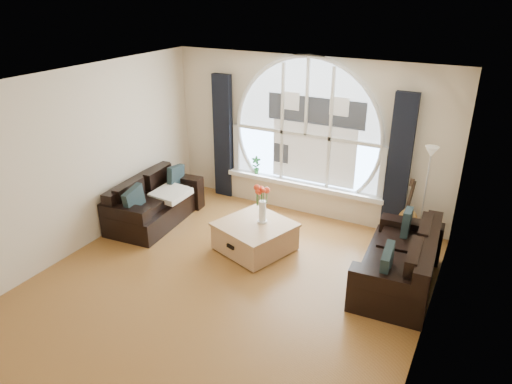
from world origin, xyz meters
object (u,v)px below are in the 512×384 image
sofa_right (399,258)px  vase_flowers (262,199)px  sofa_left (155,200)px  guitar (409,208)px  floor_lamp (424,197)px  potted_plant (256,165)px  coffee_chest (255,235)px

sofa_right → vase_flowers: vase_flowers is taller
sofa_left → guitar: guitar is taller
floor_lamp → guitar: size_ratio=1.51×
sofa_left → guitar: bearing=14.6°
vase_flowers → guitar: size_ratio=0.66×
floor_lamp → guitar: floor_lamp is taller
vase_flowers → guitar: bearing=35.8°
sofa_left → guitar: 4.16m
potted_plant → guitar: bearing=-2.7°
floor_lamp → guitar: bearing=152.9°
sofa_right → floor_lamp: 1.31m
floor_lamp → guitar: (-0.21, 0.11, -0.27)m
sofa_left → sofa_right: size_ratio=0.96×
guitar → potted_plant: guitar is taller
sofa_left → coffee_chest: size_ratio=1.70×
coffee_chest → vase_flowers: bearing=71.8°
coffee_chest → potted_plant: potted_plant is taller
floor_lamp → potted_plant: 3.00m
guitar → potted_plant: size_ratio=3.26×
vase_flowers → guitar: vase_flowers is taller
coffee_chest → sofa_right: bearing=21.5°
floor_lamp → vase_flowers: bearing=-149.1°
guitar → potted_plant: (-2.78, 0.13, 0.18)m
sofa_right → vase_flowers: 2.09m
sofa_right → coffee_chest: bearing=179.1°
coffee_chest → floor_lamp: size_ratio=0.62×
vase_flowers → floor_lamp: (2.10, 1.26, -0.04)m
sofa_right → coffee_chest: (-2.12, -0.10, -0.16)m
coffee_chest → vase_flowers: 0.61m
sofa_left → sofa_right: (4.07, 0.05, 0.00)m
sofa_right → potted_plant: bearing=149.4°
sofa_right → vase_flowers: bearing=176.5°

